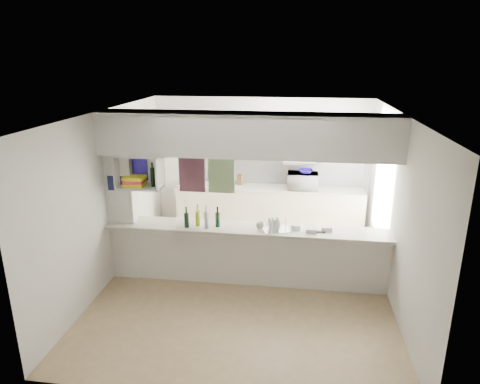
% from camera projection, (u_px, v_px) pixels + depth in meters
% --- Properties ---
extents(floor, '(4.80, 4.80, 0.00)m').
position_uv_depth(floor, '(246.00, 283.00, 6.60)').
color(floor, '#8F7A53').
rests_on(floor, ground).
extents(ceiling, '(4.80, 4.80, 0.00)m').
position_uv_depth(ceiling, '(246.00, 113.00, 5.81)').
color(ceiling, white).
rests_on(ceiling, wall_back).
extents(wall_back, '(4.20, 0.00, 4.20)m').
position_uv_depth(wall_back, '(261.00, 164.00, 8.47)').
color(wall_back, silver).
rests_on(wall_back, floor).
extents(wall_left, '(0.00, 4.80, 4.80)m').
position_uv_depth(wall_left, '(109.00, 197.00, 6.48)').
color(wall_left, silver).
rests_on(wall_left, floor).
extents(wall_right, '(0.00, 4.80, 4.80)m').
position_uv_depth(wall_right, '(396.00, 210.00, 5.93)').
color(wall_right, silver).
rests_on(wall_right, floor).
extents(servery_partition, '(4.20, 0.50, 2.60)m').
position_uv_depth(servery_partition, '(234.00, 179.00, 6.12)').
color(servery_partition, silver).
rests_on(servery_partition, floor).
extents(cubby_shelf, '(0.65, 0.35, 0.50)m').
position_uv_depth(cubby_shelf, '(139.00, 173.00, 6.23)').
color(cubby_shelf, white).
rests_on(cubby_shelf, bulkhead).
extents(kitchen_run, '(3.60, 0.63, 2.24)m').
position_uv_depth(kitchen_run, '(268.00, 191.00, 8.35)').
color(kitchen_run, beige).
rests_on(kitchen_run, floor).
extents(microwave, '(0.57, 0.39, 0.32)m').
position_uv_depth(microwave, '(303.00, 181.00, 8.11)').
color(microwave, white).
rests_on(microwave, bench_top).
extents(bowl, '(0.27, 0.27, 0.07)m').
position_uv_depth(bowl, '(306.00, 171.00, 8.05)').
color(bowl, '#180C86').
rests_on(bowl, microwave).
extents(dish_rack, '(0.46, 0.40, 0.21)m').
position_uv_depth(dish_rack, '(276.00, 225.00, 6.19)').
color(dish_rack, silver).
rests_on(dish_rack, breakfast_bar).
extents(cup, '(0.15, 0.15, 0.09)m').
position_uv_depth(cup, '(260.00, 225.00, 6.23)').
color(cup, white).
rests_on(cup, dish_rack).
extents(wine_bottles, '(0.52, 0.15, 0.35)m').
position_uv_depth(wine_bottles, '(202.00, 219.00, 6.30)').
color(wine_bottles, black).
rests_on(wine_bottles, breakfast_bar).
extents(plastic_tubs, '(0.60, 0.23, 0.08)m').
position_uv_depth(plastic_tubs, '(309.00, 228.00, 6.19)').
color(plastic_tubs, silver).
rests_on(plastic_tubs, breakfast_bar).
extents(utensil_jar, '(0.10, 0.10, 0.14)m').
position_uv_depth(utensil_jar, '(225.00, 181.00, 8.42)').
color(utensil_jar, black).
rests_on(utensil_jar, bench_top).
extents(knife_block, '(0.12, 0.11, 0.20)m').
position_uv_depth(knife_block, '(240.00, 180.00, 8.40)').
color(knife_block, brown).
rests_on(knife_block, bench_top).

